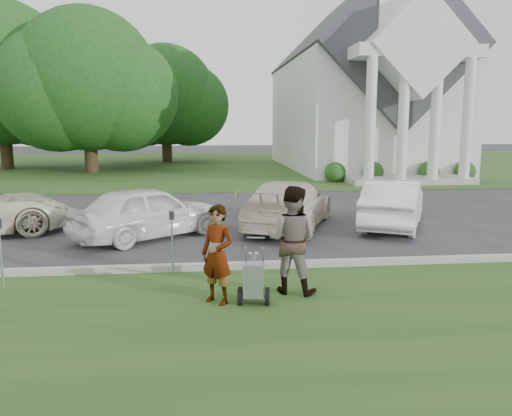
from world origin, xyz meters
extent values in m
plane|color=#333335|center=(0.00, 0.00, 0.00)|extent=(120.00, 120.00, 0.00)
cube|color=#224B19|center=(0.00, -3.00, 0.01)|extent=(80.00, 7.00, 0.01)
cube|color=#224B19|center=(0.00, 27.00, 0.01)|extent=(80.00, 30.00, 0.01)
cube|color=#9E9E93|center=(0.00, 0.55, 0.07)|extent=(80.00, 0.18, 0.15)
cube|color=white|center=(9.00, 24.00, 3.50)|extent=(9.00, 16.00, 7.00)
cube|color=#38383D|center=(9.00, 24.00, 7.00)|extent=(9.19, 17.00, 9.19)
cube|color=#9E9E93|center=(9.00, 14.80, 0.15)|extent=(6.20, 2.60, 0.30)
cylinder|color=white|center=(6.60, 13.80, 3.00)|extent=(0.50, 0.50, 6.00)
cylinder|color=white|center=(8.20, 13.80, 3.00)|extent=(0.50, 0.50, 6.00)
cylinder|color=white|center=(9.80, 13.80, 3.00)|extent=(0.50, 0.50, 6.00)
cylinder|color=white|center=(11.40, 13.80, 3.00)|extent=(0.50, 0.50, 6.00)
cube|color=white|center=(9.00, 14.60, 6.30)|extent=(6.20, 2.00, 0.60)
cube|color=white|center=(9.00, 14.60, 6.60)|extent=(5.09, 2.20, 5.09)
sphere|color=#1E4C19|center=(5.50, 15.70, 0.45)|extent=(1.10, 1.10, 1.10)
sphere|color=#1E4C19|center=(7.50, 15.70, 0.45)|extent=(1.10, 1.10, 1.10)
sphere|color=#1E4C19|center=(10.50, 15.70, 0.45)|extent=(1.10, 1.10, 1.10)
sphere|color=#1E4C19|center=(12.50, 15.70, 0.45)|extent=(1.10, 1.10, 1.10)
cylinder|color=#332316|center=(-8.00, 22.00, 1.60)|extent=(0.76, 0.76, 3.20)
sphere|color=#1F4716|center=(-8.00, 22.00, 5.51)|extent=(8.40, 8.40, 8.40)
sphere|color=#1F4716|center=(-6.11, 22.30, 4.67)|extent=(6.89, 6.89, 6.89)
sphere|color=#1F4716|center=(-9.68, 21.70, 4.88)|extent=(7.22, 7.22, 7.22)
cylinder|color=#332316|center=(-14.00, 25.00, 1.80)|extent=(0.76, 0.76, 3.60)
sphere|color=#1F4716|center=(-14.00, 25.00, 6.13)|extent=(9.20, 9.20, 9.20)
sphere|color=#1F4716|center=(-11.93, 25.30, 5.21)|extent=(7.54, 7.54, 7.54)
cylinder|color=#332316|center=(-4.00, 30.00, 1.50)|extent=(0.76, 0.76, 3.00)
sphere|color=#1F4716|center=(-4.00, 30.00, 5.09)|extent=(7.60, 7.60, 7.60)
sphere|color=#1F4716|center=(-2.29, 30.30, 4.33)|extent=(6.23, 6.23, 6.23)
sphere|color=#1F4716|center=(-5.52, 29.70, 4.52)|extent=(6.54, 6.54, 6.54)
cylinder|color=black|center=(-0.68, -1.45, 0.15)|extent=(0.12, 0.31, 0.30)
cylinder|color=black|center=(-0.24, -1.52, 0.15)|extent=(0.12, 0.31, 0.30)
cylinder|color=#2D2D33|center=(-0.46, -1.48, 0.15)|extent=(0.51, 0.11, 0.04)
cube|color=#96989F|center=(-0.46, -1.48, 0.43)|extent=(0.37, 0.32, 0.56)
cone|color=#96989F|center=(-0.46, -1.48, 0.80)|extent=(0.20, 0.20, 0.16)
cylinder|color=#2D2D33|center=(-0.46, -1.48, 0.88)|extent=(0.04, 0.04, 0.06)
cylinder|color=#96989F|center=(-0.52, -0.98, 0.68)|extent=(0.14, 0.74, 0.53)
cylinder|color=#96989F|center=(-0.24, -1.03, 0.68)|extent=(0.14, 0.74, 0.53)
cylinder|color=#96989F|center=(-0.33, -0.64, 0.94)|extent=(0.32, 0.08, 0.03)
imported|color=#999999|center=(-1.04, -1.33, 0.82)|extent=(0.71, 0.68, 1.64)
imported|color=#999999|center=(0.26, -0.93, 0.94)|extent=(1.12, 1.02, 1.88)
cylinder|color=#96989F|center=(-1.86, 0.28, 0.56)|extent=(0.04, 0.04, 1.13)
cube|color=#2D2D33|center=(-1.86, 0.28, 1.20)|extent=(0.09, 0.07, 0.17)
cylinder|color=#96989F|center=(-1.86, 0.28, 1.29)|extent=(0.08, 0.08, 0.03)
cylinder|color=#96989F|center=(-4.84, -0.23, 0.57)|extent=(0.04, 0.04, 1.13)
imported|color=white|center=(-2.67, 3.67, 0.68)|extent=(4.19, 3.70, 1.37)
imported|color=beige|center=(1.16, 4.58, 0.68)|extent=(3.57, 5.06, 1.36)
imported|color=white|center=(4.16, 4.35, 0.68)|extent=(3.14, 4.33, 1.36)
camera|label=1|loc=(-1.24, -9.24, 2.94)|focal=35.00mm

